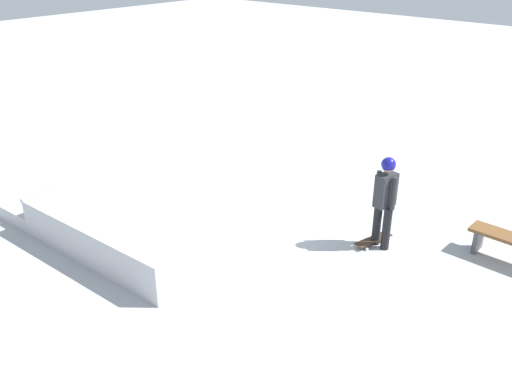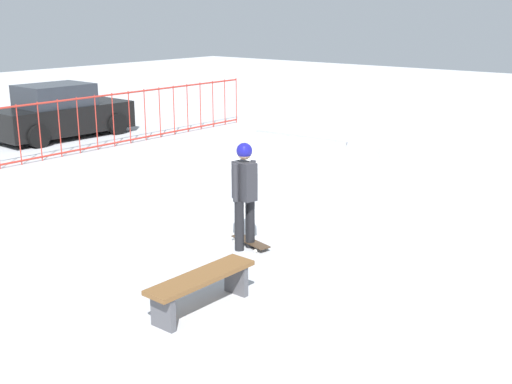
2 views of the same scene
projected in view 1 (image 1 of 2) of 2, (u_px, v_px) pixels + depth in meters
ground_plane at (209, 223)px, 10.69m from camera, size 60.00×60.00×0.00m
skate_ramp at (126, 215)px, 10.32m from camera, size 5.52×2.86×0.74m
skater at (385, 196)px, 9.47m from camera, size 0.43×0.42×1.73m
skateboard at (373, 240)px, 9.95m from camera, size 0.40×0.82×0.09m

